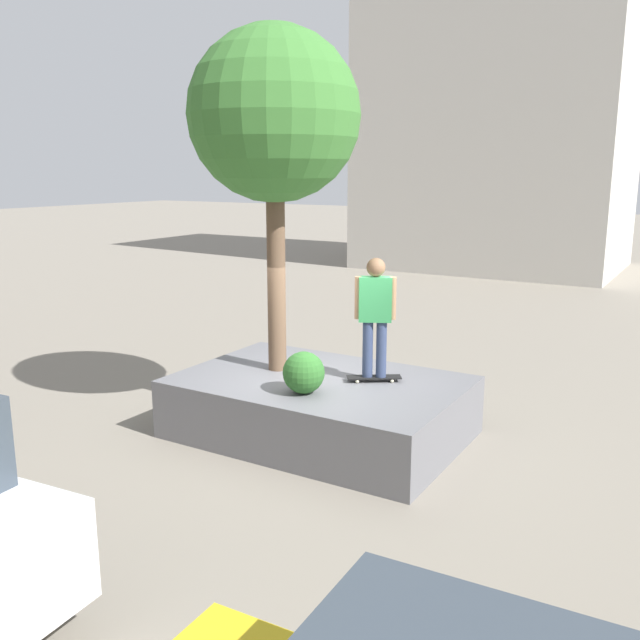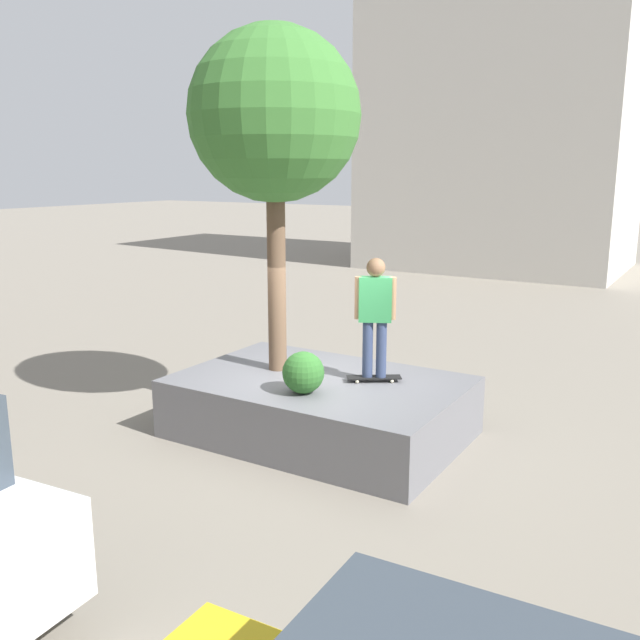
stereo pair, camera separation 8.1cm
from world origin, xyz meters
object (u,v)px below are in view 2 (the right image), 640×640
planter_ledge (320,407)px  skateboard (374,378)px  plaza_tree (274,117)px  skateboarder (375,309)px

planter_ledge → skateboard: skateboard is taller
plaza_tree → skateboard: (-1.58, -0.21, -3.74)m
skateboard → plaza_tree: bearing=7.4°
skateboard → skateboarder: (0.00, 0.00, 1.03)m
planter_ledge → skateboard: bearing=-157.8°
planter_ledge → skateboard: (-0.75, -0.30, 0.50)m
planter_ledge → plaza_tree: size_ratio=0.82×
plaza_tree → skateboarder: size_ratio=2.89×
planter_ledge → skateboarder: skateboarder is taller
plaza_tree → skateboard: 4.07m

